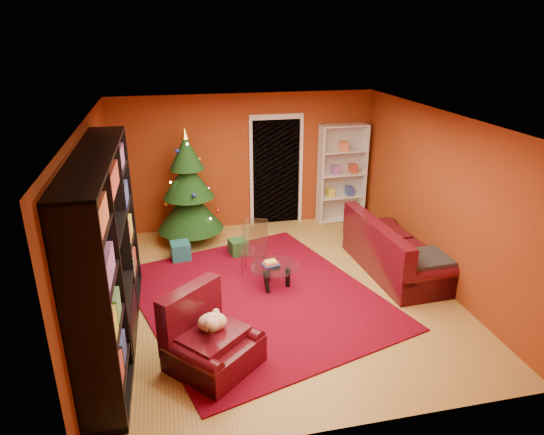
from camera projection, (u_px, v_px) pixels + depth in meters
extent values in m
cube|color=#A68139|center=(278.00, 293.00, 7.33)|extent=(5.00, 5.50, 0.05)
cube|color=silver|center=(279.00, 117.00, 6.36)|extent=(5.00, 5.50, 0.05)
cube|color=#8C3614|center=(246.00, 162.00, 9.37)|extent=(5.00, 0.05, 2.60)
cube|color=#8C3614|center=(90.00, 226.00, 6.34)|extent=(0.05, 5.50, 2.60)
cube|color=#8C3614|center=(440.00, 198.00, 7.35)|extent=(0.05, 5.50, 2.60)
cube|color=#660416|center=(257.00, 297.00, 7.16)|extent=(4.13, 4.48, 0.02)
cube|color=#1A646D|center=(181.00, 251.00, 8.27)|extent=(0.35, 0.35, 0.32)
cube|color=#1E5223|center=(238.00, 247.00, 8.45)|extent=(0.34, 0.34, 0.29)
cube|color=#AA223B|center=(195.00, 227.00, 9.39)|extent=(0.25, 0.25, 0.21)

